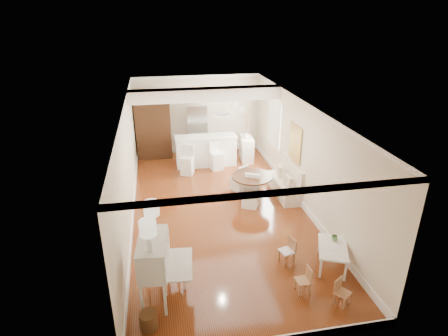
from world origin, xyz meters
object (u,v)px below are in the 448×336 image
object	(u,v)px
kids_chair_a	(303,280)
dining_table	(252,188)
kids_chair_b	(287,251)
bar_stool_right	(216,156)
slip_chair_far	(240,177)
breakfast_counter	(206,151)
fridge	(207,130)
kids_table	(332,256)
wicker_basket	(149,321)
bar_stool_left	(187,160)
secretary_bureau	(154,270)
sideboard	(247,149)
pantry_cabinet	(153,126)
gustavian_armchair	(171,268)
slip_chair_near	(251,191)
kids_chair_c	(343,292)

from	to	relation	value
kids_chair_a	dining_table	distance (m)	3.72
kids_chair_b	bar_stool_right	distance (m)	5.19
kids_chair_a	bar_stool_right	xyz separation A→B (m)	(-0.63, 6.06, 0.19)
slip_chair_far	breakfast_counter	xyz separation A→B (m)	(-0.70, 2.07, 0.11)
kids_chair_b	fridge	size ratio (longest dim) A/B	0.32
slip_chair_far	bar_stool_right	size ratio (longest dim) A/B	0.87
kids_table	slip_chair_far	distance (m)	3.97
wicker_basket	bar_stool_left	bearing A→B (deg)	78.71
wicker_basket	slip_chair_far	xyz separation A→B (m)	(2.64, 4.78, 0.25)
secretary_bureau	breakfast_counter	size ratio (longest dim) A/B	0.62
secretary_bureau	breakfast_counter	xyz separation A→B (m)	(1.80, 6.15, -0.12)
secretary_bureau	sideboard	size ratio (longest dim) A/B	1.45
secretary_bureau	slip_chair_far	size ratio (longest dim) A/B	1.58
kids_table	sideboard	bearing A→B (deg)	93.28
kids_table	breakfast_counter	world-z (taller)	breakfast_counter
pantry_cabinet	kids_table	bearing A→B (deg)	-63.30
kids_chair_a	breakfast_counter	bearing A→B (deg)	-174.69
kids_chair_a	dining_table	xyz separation A→B (m)	(-0.04, 3.72, 0.11)
gustavian_armchair	kids_table	bearing A→B (deg)	-104.81
kids_table	kids_chair_b	xyz separation A→B (m)	(-0.88, 0.28, 0.05)
slip_chair_near	fridge	size ratio (longest dim) A/B	0.48
wicker_basket	slip_chair_near	xyz separation A→B (m)	(2.72, 3.78, 0.28)
dining_table	breakfast_counter	distance (m)	2.93
secretary_bureau	wicker_basket	size ratio (longest dim) A/B	4.18
kids_chair_b	kids_chair_c	distance (m)	1.46
gustavian_armchair	bar_stool_left	distance (m)	5.30
bar_stool_right	pantry_cabinet	distance (m)	2.60
breakfast_counter	kids_chair_b	bearing A→B (deg)	-80.64
kids_chair_b	slip_chair_far	bearing A→B (deg)	168.77
kids_table	bar_stool_left	bearing A→B (deg)	115.62
kids_table	pantry_cabinet	xyz separation A→B (m)	(-3.50, 6.96, 0.91)
gustavian_armchair	pantry_cabinet	xyz separation A→B (m)	(-0.20, 6.97, 0.72)
slip_chair_far	bar_stool_left	size ratio (longest dim) A/B	0.86
bar_stool_left	bar_stool_right	size ratio (longest dim) A/B	1.01
kids_chair_a	kids_chair_b	distance (m)	0.91
bar_stool_left	kids_chair_a	bearing A→B (deg)	-53.54
slip_chair_near	slip_chair_far	bearing A→B (deg)	120.46
kids_chair_b	bar_stool_left	xyz separation A→B (m)	(-1.63, 4.94, 0.18)
secretary_bureau	kids_chair_c	world-z (taller)	secretary_bureau
bar_stool_left	pantry_cabinet	xyz separation A→B (m)	(-1.00, 1.74, 0.68)
wicker_basket	slip_chair_near	size ratio (longest dim) A/B	0.35
kids_chair_b	bar_stool_right	size ratio (longest dim) A/B	0.62
wicker_basket	bar_stool_left	world-z (taller)	bar_stool_left
gustavian_armchair	breakfast_counter	distance (m)	6.08
kids_table	slip_chair_far	size ratio (longest dim) A/B	1.17
kids_table	kids_chair_b	distance (m)	0.92
kids_table	fridge	size ratio (longest dim) A/B	0.52
kids_chair_a	fridge	bearing A→B (deg)	-177.30
secretary_bureau	breakfast_counter	distance (m)	6.41
kids_chair_a	pantry_cabinet	size ratio (longest dim) A/B	0.24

